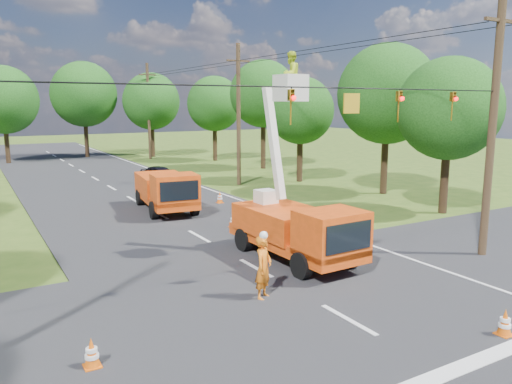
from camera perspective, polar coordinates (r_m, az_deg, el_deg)
ground at (r=31.51m, az=-13.92°, el=-0.91°), size 140.00×140.00×0.00m
road_main at (r=31.51m, az=-13.92°, el=-0.91°), size 12.00×100.00×0.06m
road_cross at (r=15.69m, az=5.64°, el=-11.85°), size 56.00×10.00×0.07m
stop_bar at (r=12.29m, az=20.83°, el=-19.03°), size 9.00×0.45×0.02m
edge_line at (r=33.48m, az=-4.70°, el=-0.01°), size 0.12×90.00×0.02m
bucket_truck at (r=18.68m, az=4.63°, el=-3.02°), size 2.57×6.13×7.70m
second_truck at (r=27.71m, az=-10.21°, el=0.26°), size 3.03×6.36×2.29m
ground_worker at (r=15.18m, az=0.86°, el=-8.63°), size 0.85×0.79×1.96m
distant_car at (r=38.33m, az=-10.88°, el=2.05°), size 2.61×3.85×1.22m
traffic_cone_1 at (r=14.54m, az=26.56°, el=-13.22°), size 0.38×0.38×0.71m
traffic_cone_2 at (r=21.26m, az=-1.29°, el=-4.88°), size 0.38×0.38×0.71m
traffic_cone_3 at (r=23.78m, az=-2.62°, el=-3.27°), size 0.38×0.38×0.71m
traffic_cone_4 at (r=12.25m, az=-18.27°, el=-17.08°), size 0.38×0.38×0.71m
traffic_cone_6 at (r=29.61m, az=-4.15°, el=-0.62°), size 0.38×0.38×0.71m
pole_right_near at (r=20.77m, az=25.42°, el=7.07°), size 1.80×0.30×10.00m
pole_right_mid at (r=36.07m, az=-2.01°, el=8.90°), size 1.80×0.30×10.00m
pole_right_far at (r=54.50m, az=-12.17°, el=9.09°), size 1.80×0.30×10.00m
signal_span at (r=15.97m, az=12.60°, el=9.96°), size 18.00×0.29×1.07m
tree_right_a at (r=28.35m, az=21.21°, el=8.84°), size 5.40×5.40×8.28m
tree_right_b at (r=33.49m, az=14.79°, el=10.76°), size 6.40×6.40×9.65m
tree_right_c at (r=37.70m, az=5.11°, el=9.23°), size 5.00×5.00×7.83m
tree_right_d at (r=45.27m, az=0.84°, el=11.14°), size 6.00×6.00×9.70m
tree_right_e at (r=51.84m, az=-4.77°, el=10.01°), size 5.60×5.60×8.63m
tree_far_a at (r=54.86m, az=-26.93°, el=9.37°), size 6.60×6.60×9.50m
tree_far_b at (r=57.92m, az=-19.08°, el=10.50°), size 7.00×7.00×10.32m
tree_far_c at (r=56.71m, az=-11.88°, el=10.09°), size 6.20×6.20×9.18m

